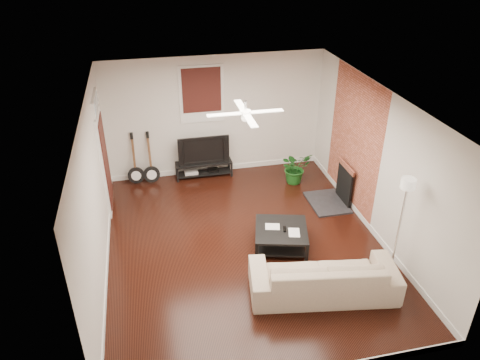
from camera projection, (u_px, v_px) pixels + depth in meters
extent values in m
cube|color=black|center=(245.00, 244.00, 8.57)|extent=(5.00, 6.00, 0.01)
cube|color=white|center=(245.00, 101.00, 7.20)|extent=(5.00, 6.00, 0.01)
cube|color=silver|center=(215.00, 116.00, 10.44)|extent=(5.00, 0.01, 2.80)
cube|color=silver|center=(303.00, 300.00, 5.33)|extent=(5.00, 0.01, 2.80)
cube|color=silver|center=(95.00, 195.00, 7.42)|extent=(0.01, 6.00, 2.80)
cube|color=silver|center=(378.00, 164.00, 8.36)|extent=(0.01, 6.00, 2.80)
cube|color=#A44E34|center=(354.00, 142.00, 9.21)|extent=(0.02, 2.20, 2.80)
cube|color=black|center=(336.00, 184.00, 9.61)|extent=(0.80, 1.10, 0.92)
cube|color=black|center=(202.00, 94.00, 10.09)|extent=(1.00, 0.06, 1.30)
cube|color=white|center=(104.00, 153.00, 9.12)|extent=(0.08, 1.00, 2.50)
cube|color=black|center=(204.00, 169.00, 10.78)|extent=(1.31, 0.35, 0.37)
imported|color=black|center=(203.00, 149.00, 10.54)|extent=(1.18, 0.15, 0.68)
cube|color=black|center=(281.00, 237.00, 8.41)|extent=(1.15, 1.15, 0.39)
imported|color=tan|center=(324.00, 275.00, 7.29)|extent=(2.46, 1.27, 0.68)
imported|color=#185419|center=(295.00, 167.00, 10.45)|extent=(0.79, 0.72, 0.76)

